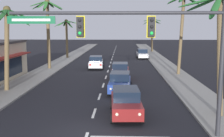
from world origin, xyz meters
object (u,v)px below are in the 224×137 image
(palm_right_second, at_px, (183,16))
(palm_right_farthest, at_px, (152,28))
(palm_left_second, at_px, (7,31))
(sedan_third_in_queue, at_px, (120,82))
(sedan_fifth_in_queue, at_px, (120,71))
(palm_left_farthest, at_px, (67,31))
(palm_right_nearest, at_px, (220,30))
(traffic_signal_mast, at_px, (153,39))
(sedan_lead_at_stop_bar, at_px, (126,102))
(palm_left_third, at_px, (48,21))
(sedan_oncoming_far, at_px, (96,62))
(sedan_parked_nearest_kerb, at_px, (142,54))

(palm_right_second, xyz_separation_m, palm_right_farthest, (-0.17, 30.08, -1.26))
(palm_right_farthest, bearing_deg, palm_left_second, -112.56)
(sedan_third_in_queue, height_order, palm_right_second, palm_right_second)
(sedan_fifth_in_queue, xyz_separation_m, palm_right_second, (6.93, 2.44, 5.82))
(sedan_fifth_in_queue, height_order, palm_left_second, palm_left_second)
(sedan_third_in_queue, bearing_deg, palm_right_second, 51.35)
(palm_left_farthest, bearing_deg, palm_right_nearest, -63.99)
(sedan_third_in_queue, distance_m, palm_right_farthest, 39.55)
(palm_left_second, bearing_deg, traffic_signal_mast, -40.78)
(palm_left_farthest, bearing_deg, sedan_lead_at_stop_bar, -72.33)
(traffic_signal_mast, relative_size, palm_left_farthest, 1.51)
(traffic_signal_mast, xyz_separation_m, palm_left_second, (-11.04, 9.53, 0.31))
(traffic_signal_mast, relative_size, palm_right_nearest, 1.39)
(sedan_third_in_queue, height_order, palm_left_farthest, palm_left_farthest)
(palm_left_second, xyz_separation_m, palm_left_third, (0.04, 12.65, 1.07))
(sedan_fifth_in_queue, relative_size, sedan_oncoming_far, 0.99)
(palm_left_farthest, relative_size, palm_right_second, 0.74)
(sedan_third_in_queue, bearing_deg, palm_left_second, -179.01)
(sedan_parked_nearest_kerb, bearing_deg, palm_right_farthest, 77.20)
(sedan_fifth_in_queue, bearing_deg, traffic_signal_mast, -84.02)
(sedan_lead_at_stop_bar, distance_m, palm_left_farthest, 33.13)
(traffic_signal_mast, distance_m, sedan_oncoming_far, 23.92)
(palm_left_second, bearing_deg, palm_right_nearest, -22.32)
(sedan_lead_at_stop_bar, distance_m, palm_left_third, 21.77)
(sedan_oncoming_far, bearing_deg, palm_right_farthest, 68.39)
(sedan_third_in_queue, bearing_deg, sedan_oncoming_far, 103.89)
(sedan_lead_at_stop_bar, relative_size, sedan_oncoming_far, 1.00)
(sedan_parked_nearest_kerb, height_order, palm_right_nearest, palm_right_nearest)
(sedan_lead_at_stop_bar, height_order, sedan_parked_nearest_kerb, same)
(palm_left_farthest, bearing_deg, palm_left_second, -89.65)
(sedan_lead_at_stop_bar, distance_m, sedan_oncoming_far, 19.90)
(traffic_signal_mast, distance_m, palm_right_farthest, 48.67)
(sedan_lead_at_stop_bar, bearing_deg, palm_right_second, 66.37)
(sedan_third_in_queue, bearing_deg, sedan_fifth_in_queue, 90.30)
(palm_right_nearest, relative_size, palm_right_farthest, 0.98)
(sedan_lead_at_stop_bar, bearing_deg, sedan_third_in_queue, 93.85)
(traffic_signal_mast, bearing_deg, palm_left_third, 116.38)
(traffic_signal_mast, distance_m, palm_right_nearest, 5.35)
(sedan_third_in_queue, relative_size, sedan_fifth_in_queue, 1.00)
(sedan_fifth_in_queue, bearing_deg, palm_right_nearest, -65.01)
(sedan_lead_at_stop_bar, xyz_separation_m, sedan_oncoming_far, (-3.72, 19.55, 0.00))
(sedan_oncoming_far, distance_m, palm_right_nearest, 22.26)
(sedan_oncoming_far, bearing_deg, palm_right_second, -24.89)
(sedan_third_in_queue, xyz_separation_m, palm_right_nearest, (5.85, -6.43, 4.45))
(traffic_signal_mast, distance_m, sedan_parked_nearest_kerb, 35.47)
(sedan_fifth_in_queue, distance_m, palm_left_second, 12.13)
(sedan_parked_nearest_kerb, height_order, palm_left_third, palm_left_third)
(palm_left_third, bearing_deg, sedan_lead_at_stop_bar, -62.34)
(traffic_signal_mast, height_order, palm_right_nearest, palm_right_nearest)
(traffic_signal_mast, distance_m, sedan_fifth_in_queue, 16.46)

